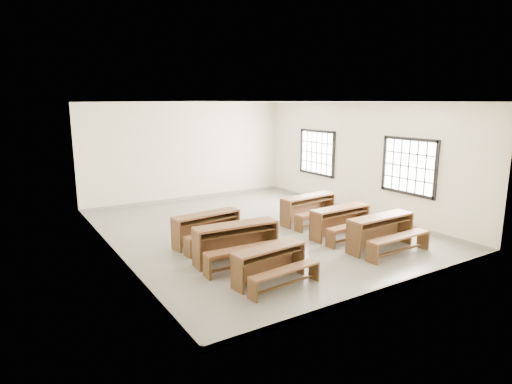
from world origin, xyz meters
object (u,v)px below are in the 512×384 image
desk_set_4 (342,220)px  desk_set_3 (382,230)px  desk_set_2 (208,227)px  desk_set_0 (271,262)px  desk_set_1 (237,240)px  desk_set_5 (309,207)px

desk_set_4 → desk_set_3: bearing=-86.7°
desk_set_2 → desk_set_4: (2.98, -1.21, 0.00)m
desk_set_2 → desk_set_4: 3.21m
desk_set_0 → desk_set_1: bearing=84.9°
desk_set_1 → desk_set_5: desk_set_1 is taller
desk_set_0 → desk_set_5: 4.08m
desk_set_2 → desk_set_4: bearing=-28.7°
desk_set_0 → desk_set_5: desk_set_5 is taller
desk_set_2 → desk_set_3: (3.09, -2.36, 0.02)m
desk_set_3 → desk_set_4: desk_set_3 is taller
desk_set_0 → desk_set_1: size_ratio=0.83×
desk_set_1 → desk_set_3: (3.07, -1.04, -0.02)m
desk_set_2 → desk_set_3: bearing=-43.9°
desk_set_1 → desk_set_3: size_ratio=1.06×
desk_set_1 → desk_set_3: desk_set_1 is taller
desk_set_0 → desk_set_2: (-0.03, 2.52, 0.04)m
desk_set_3 → desk_set_5: bearing=88.8°
desk_set_0 → desk_set_4: desk_set_4 is taller
desk_set_3 → desk_set_5: 2.53m
desk_set_0 → desk_set_3: (3.06, 0.16, 0.06)m
desk_set_0 → desk_set_3: bearing=-2.3°
desk_set_2 → desk_set_0: bearing=-95.9°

